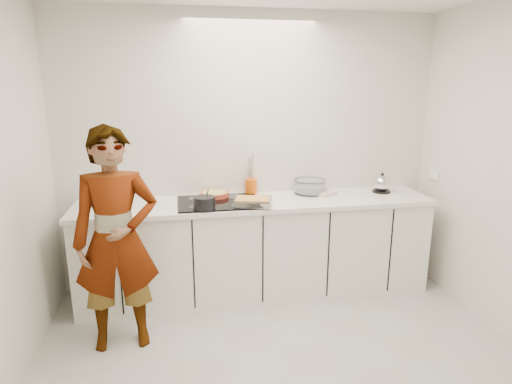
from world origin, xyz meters
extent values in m
cube|color=#AEAEAB|center=(0.00, 0.00, 0.00)|extent=(3.60, 3.20, 0.00)
cube|color=silver|center=(0.00, 1.60, 1.30)|extent=(3.60, 0.00, 2.60)
cube|color=silver|center=(0.00, -1.60, 1.30)|extent=(3.60, 0.00, 2.60)
cube|color=white|center=(1.79, 1.33, 1.07)|extent=(0.02, 0.15, 0.09)
cube|color=white|center=(0.00, 1.28, 0.43)|extent=(3.20, 0.58, 0.87)
cube|color=white|center=(0.00, 1.28, 0.89)|extent=(3.24, 0.64, 0.04)
cube|color=black|center=(-0.35, 1.26, 0.92)|extent=(0.72, 0.54, 0.01)
cylinder|color=#BB4129|center=(-0.37, 1.44, 0.95)|extent=(0.30, 0.30, 0.04)
cylinder|color=#E6D55C|center=(-0.37, 1.44, 0.96)|extent=(0.26, 0.26, 0.01)
cylinder|color=black|center=(-0.49, 1.06, 0.98)|extent=(0.23, 0.23, 0.10)
cylinder|color=silver|center=(-0.47, 1.08, 1.02)|extent=(0.05, 0.07, 0.16)
cube|color=silver|center=(-0.07, 1.09, 0.95)|extent=(0.37, 0.30, 0.06)
cube|color=#E29951|center=(-0.07, 1.09, 0.98)|extent=(0.33, 0.26, 0.02)
cylinder|color=silver|center=(0.55, 1.45, 0.98)|extent=(0.32, 0.32, 0.14)
cylinder|color=white|center=(0.55, 1.45, 0.96)|extent=(0.27, 0.27, 0.06)
cube|color=white|center=(0.68, 1.37, 0.93)|extent=(0.26, 0.24, 0.03)
cylinder|color=black|center=(1.26, 1.37, 0.92)|extent=(0.20, 0.20, 0.02)
sphere|color=silver|center=(1.26, 1.37, 1.00)|extent=(0.19, 0.19, 0.17)
sphere|color=black|center=(1.26, 1.37, 1.09)|extent=(0.03, 0.03, 0.03)
cylinder|color=#DB5709|center=(-0.01, 1.54, 0.98)|extent=(0.15, 0.15, 0.14)
imported|color=white|center=(-1.16, 0.65, 0.84)|extent=(0.64, 0.45, 1.67)
camera|label=1|loc=(-0.68, -2.41, 1.94)|focal=30.00mm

